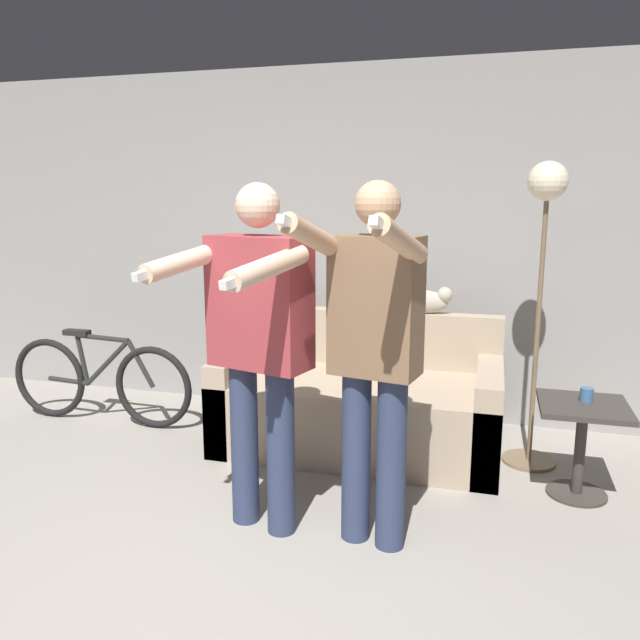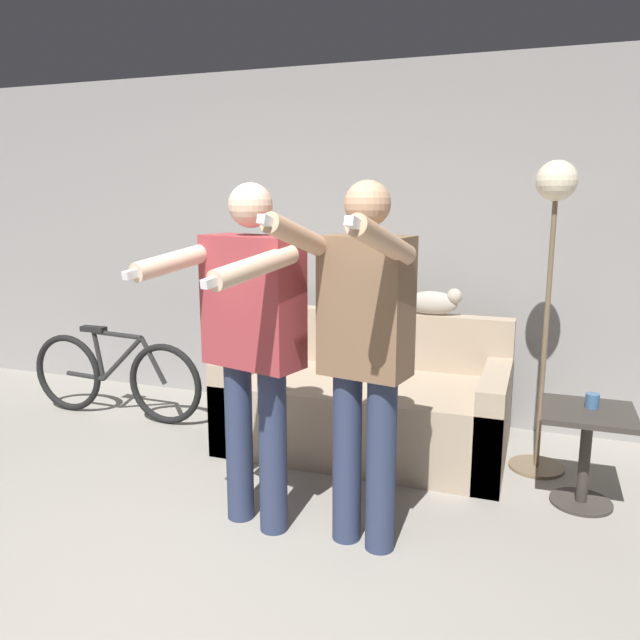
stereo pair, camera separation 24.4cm
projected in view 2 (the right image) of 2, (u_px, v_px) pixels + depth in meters
The scene contains 9 objects.
wall_back at pixel (353, 244), 4.72m from camera, with size 10.00×0.05×2.60m.
couch at pixel (366, 405), 4.16m from camera, with size 1.82×0.95×0.86m.
person_left at pixel (251, 334), 3.01m from camera, with size 0.67×0.77×1.72m.
person_right at pixel (364, 344), 2.83m from camera, with size 0.55×0.71×1.73m.
cat at pixel (434, 302), 4.25m from camera, with size 0.48×0.12×0.19m.
floor_lamp at pixel (553, 237), 3.59m from camera, with size 0.33×0.33×1.86m.
side_table at pixel (587, 437), 3.35m from camera, with size 0.47×0.47×0.54m.
cup at pixel (592, 401), 3.35m from camera, with size 0.07×0.07×0.08m.
bicycle at pixel (115, 376), 4.72m from camera, with size 1.49×0.07×0.69m.
Camera 2 is at (1.36, -1.72, 1.65)m, focal length 35.00 mm.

